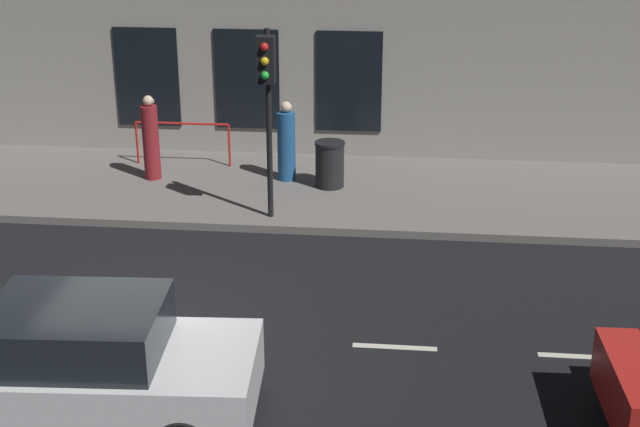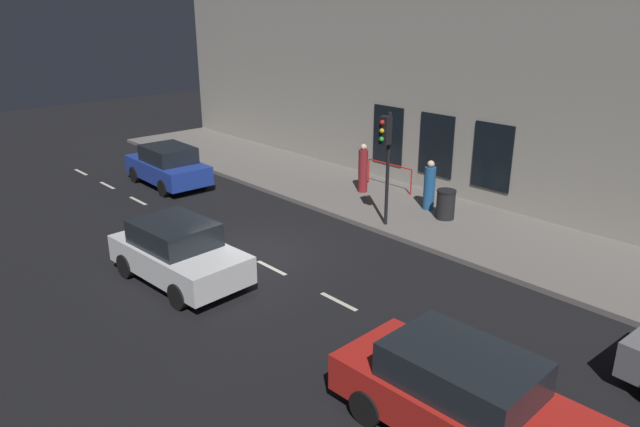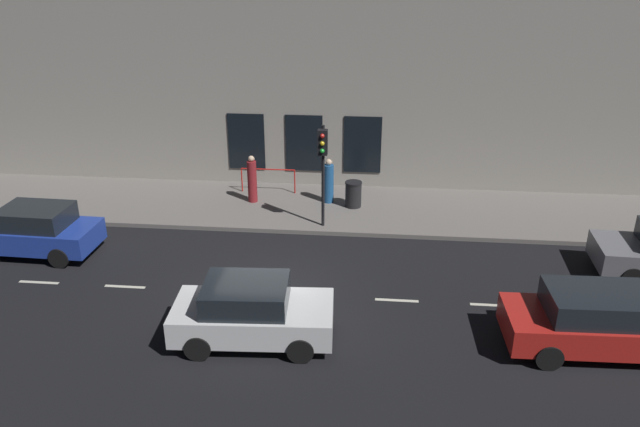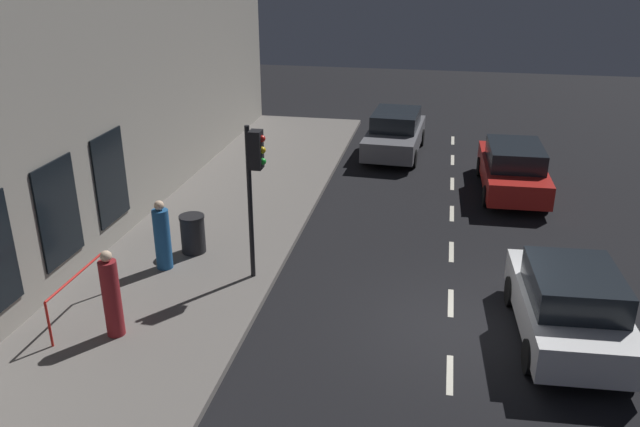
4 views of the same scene
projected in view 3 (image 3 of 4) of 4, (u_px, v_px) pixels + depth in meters
ground_plane at (269, 294)px, 17.38m from camera, size 60.00×60.00×0.00m
sidewalk at (297, 207)px, 23.07m from camera, size 4.50×32.00×0.15m
building_facade at (304, 88)px, 23.84m from camera, size 0.65×32.00×8.03m
lane_centre_line at (304, 296)px, 17.29m from camera, size 0.12×27.20×0.01m
traffic_light at (323, 154)px, 20.19m from camera, size 0.45×0.32×3.56m
parked_car_0 at (601, 321)px, 14.68m from camera, size 2.01×4.62×1.58m
parked_car_1 at (251, 312)px, 15.06m from camera, size 2.11×4.01×1.58m
parked_car_2 at (35, 231)px, 19.42m from camera, size 1.94×4.01×1.58m
pedestrian_0 at (329, 182)px, 23.02m from camera, size 0.42×0.42×1.70m
pedestrian_1 at (252, 180)px, 23.04m from camera, size 0.41×0.41×1.81m
trash_bin at (353, 194)px, 22.72m from camera, size 0.62×0.62×0.96m
red_railing at (268, 175)px, 23.96m from camera, size 0.05×2.14×0.97m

